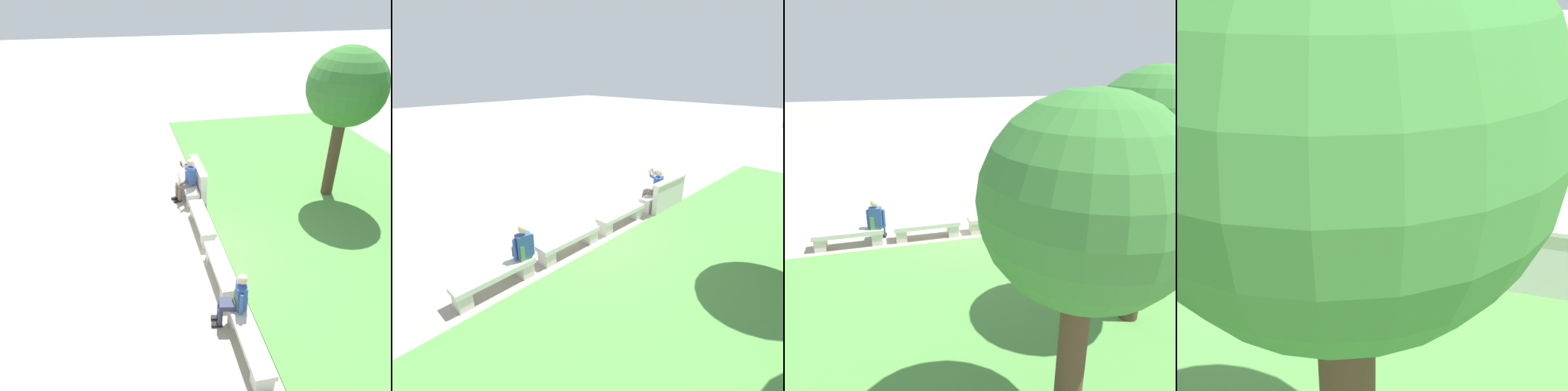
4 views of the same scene
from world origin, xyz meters
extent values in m
plane|color=#A89E8C|center=(0.00, 0.00, 0.00)|extent=(80.00, 80.00, 0.00)
cube|color=#518E42|center=(0.00, 4.38, 0.01)|extent=(19.85, 8.00, 0.03)
cube|color=beige|center=(-3.04, 0.00, 0.39)|extent=(1.77, 0.40, 0.12)
cube|color=beige|center=(-3.75, 0.00, 0.17)|extent=(0.28, 0.34, 0.33)
cube|color=beige|center=(-2.34, 0.00, 0.17)|extent=(0.28, 0.34, 0.33)
cube|color=beige|center=(-1.01, 0.00, 0.39)|extent=(1.77, 0.40, 0.12)
cube|color=beige|center=(-1.72, 0.00, 0.17)|extent=(0.28, 0.34, 0.33)
cube|color=beige|center=(-0.31, 0.00, 0.17)|extent=(0.28, 0.34, 0.33)
cube|color=beige|center=(1.01, 0.00, 0.39)|extent=(1.77, 0.40, 0.12)
cube|color=beige|center=(0.31, 0.00, 0.17)|extent=(0.28, 0.34, 0.33)
cube|color=beige|center=(1.72, 0.00, 0.17)|extent=(0.28, 0.34, 0.33)
cube|color=beige|center=(3.04, 0.00, 0.39)|extent=(1.77, 0.40, 0.12)
cube|color=beige|center=(2.34, 0.00, 0.17)|extent=(0.28, 0.34, 0.33)
cube|color=beige|center=(3.75, 0.00, 0.17)|extent=(0.28, 0.34, 0.33)
cube|color=beige|center=(-3.04, 0.34, 0.47)|extent=(1.61, 0.18, 0.95)
cube|color=silver|center=(-3.04, 0.34, 0.98)|extent=(1.67, 0.24, 0.06)
cube|color=olive|center=(-3.04, 0.24, 0.59)|extent=(0.44, 0.02, 0.22)
cube|color=black|center=(-2.82, -0.46, 0.03)|extent=(0.15, 0.26, 0.06)
cylinder|color=#6B6051|center=(-2.83, -0.39, 0.24)|extent=(0.11, 0.11, 0.42)
cube|color=black|center=(-2.62, -0.41, 0.03)|extent=(0.15, 0.26, 0.06)
cylinder|color=#6B6051|center=(-2.64, -0.34, 0.24)|extent=(0.11, 0.11, 0.42)
cube|color=#6B6051|center=(-2.78, -0.18, 0.51)|extent=(0.39, 0.48, 0.12)
cube|color=#33519E|center=(-2.84, 0.04, 0.79)|extent=(0.38, 0.30, 0.56)
sphere|color=beige|center=(-2.84, 0.04, 1.21)|extent=(0.22, 0.22, 0.22)
cylinder|color=#33519E|center=(-3.00, -0.10, 1.08)|extent=(0.16, 0.32, 0.21)
cylinder|color=beige|center=(-2.90, -0.22, 1.16)|extent=(0.10, 0.19, 0.27)
cylinder|color=#33519E|center=(-2.63, -0.01, 1.08)|extent=(0.16, 0.32, 0.21)
cylinder|color=beige|center=(-2.66, -0.16, 1.16)|extent=(0.14, 0.20, 0.27)
cube|color=black|center=(-2.77, -0.25, 1.20)|extent=(0.15, 0.05, 0.08)
cube|color=black|center=(2.15, -0.40, 0.03)|extent=(0.14, 0.23, 0.06)
cylinder|color=#2D334C|center=(2.17, -0.34, 0.24)|extent=(0.10, 0.10, 0.42)
cube|color=black|center=(2.33, -0.43, 0.03)|extent=(0.14, 0.23, 0.06)
cylinder|color=#2D334C|center=(2.34, -0.37, 0.24)|extent=(0.10, 0.10, 0.42)
cube|color=#2D334C|center=(2.29, -0.18, 0.51)|extent=(0.35, 0.45, 0.12)
cube|color=#33519E|center=(2.33, 0.04, 0.77)|extent=(0.35, 0.26, 0.52)
sphere|color=beige|center=(2.33, 0.04, 1.16)|extent=(0.20, 0.20, 0.20)
cylinder|color=#33519E|center=(2.13, 0.06, 0.72)|extent=(0.08, 0.08, 0.48)
cylinder|color=#33519E|center=(2.52, -0.02, 0.72)|extent=(0.08, 0.08, 0.48)
cube|color=#4C7F47|center=(2.34, 0.03, 0.63)|extent=(0.28, 0.20, 0.36)
cube|color=#395F35|center=(2.34, -0.08, 0.56)|extent=(0.20, 0.06, 0.16)
torus|color=black|center=(2.34, 0.03, 0.83)|extent=(0.10, 0.02, 0.10)
camera|label=1|loc=(7.46, -1.93, 6.14)|focal=35.00mm
camera|label=2|loc=(5.35, 4.93, 4.16)|focal=28.00mm
camera|label=3|loc=(2.04, 9.48, 4.58)|focal=35.00mm
camera|label=4|loc=(-3.08, 6.83, 4.21)|focal=50.00mm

